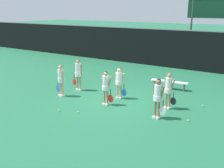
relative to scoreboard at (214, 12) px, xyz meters
name	(u,v)px	position (x,y,z in m)	size (l,w,h in m)	color
ground_plane	(111,101)	(-2.28, -10.35, -4.22)	(140.00, 140.00, 0.00)	#216642
fence_windscreen	(175,49)	(-2.28, -1.32, -2.72)	(60.00, 0.08, 2.97)	black
scoreboard	(214,12)	(0.00, 0.00, 0.00)	(3.80, 0.15, 5.44)	#515156
bench_courtside	(169,82)	(-0.62, -6.74, -3.82)	(2.14, 0.57, 0.46)	silver
player_0	(61,78)	(-4.94, -11.05, -3.22)	(0.64, 0.35, 1.70)	tan
player_1	(106,86)	(-2.23, -10.89, -3.27)	(0.64, 0.34, 1.66)	tan
player_2	(158,95)	(0.48, -11.04, -3.19)	(0.64, 0.35, 1.74)	#8C664C
player_3	(78,72)	(-4.84, -9.75, -3.15)	(0.67, 0.39, 1.80)	tan
player_4	(119,80)	(-2.18, -9.74, -3.26)	(0.64, 0.35, 1.64)	tan
player_5	(169,88)	(0.46, -9.74, -3.24)	(0.63, 0.34, 1.69)	tan
tennis_ball_0	(59,110)	(-3.58, -12.70, -4.19)	(0.07, 0.07, 0.07)	#CCE033
tennis_ball_1	(203,106)	(1.79, -8.61, -4.19)	(0.07, 0.07, 0.07)	#CCE033
tennis_ball_2	(78,112)	(-2.71, -12.40, -4.19)	(0.07, 0.07, 0.07)	#CCE033
tennis_ball_3	(86,100)	(-3.39, -10.97, -4.19)	(0.06, 0.06, 0.06)	#CCE033
tennis_ball_4	(188,121)	(1.72, -10.67, -4.19)	(0.07, 0.07, 0.07)	#CCE033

